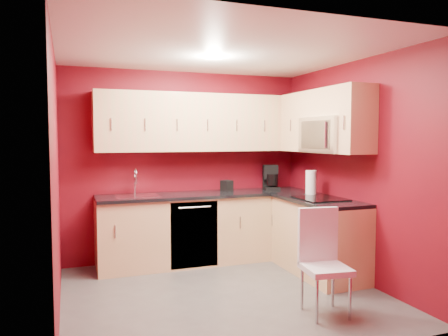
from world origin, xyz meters
TOP-DOWN VIEW (x-y plane):
  - floor at (0.00, 0.00)m, footprint 3.20×3.20m
  - ceiling at (0.00, 0.00)m, footprint 3.20×3.20m
  - wall_back at (0.00, 1.50)m, footprint 3.20×0.00m
  - wall_front at (0.00, -1.50)m, footprint 3.20×0.00m
  - wall_left at (-1.60, 0.00)m, footprint 0.00×3.00m
  - wall_right at (1.60, 0.00)m, footprint 0.00×3.00m
  - base_cabinets_back at (0.20, 1.20)m, footprint 2.80×0.60m
  - base_cabinets_right at (1.30, 0.25)m, footprint 0.60×1.30m
  - countertop_back at (0.20, 1.19)m, footprint 2.80×0.63m
  - countertop_right at (1.29, 0.23)m, footprint 0.63×1.27m
  - upper_cabinets_back at (0.20, 1.32)m, footprint 2.80×0.35m
  - upper_cabinets_right at (1.42, 0.44)m, footprint 0.35×1.55m
  - microwave at (1.39, 0.20)m, footprint 0.42×0.76m
  - cooktop at (1.28, 0.20)m, footprint 0.50×0.55m
  - sink at (-0.70, 1.20)m, footprint 0.52×0.42m
  - dishwasher_front at (-0.05, 0.91)m, footprint 0.60×0.02m
  - downlight at (0.00, 0.30)m, footprint 0.20×0.20m
  - coffee_maker at (1.18, 1.28)m, footprint 0.25×0.30m
  - napkin_holder at (0.53, 1.32)m, footprint 0.17×0.17m
  - paper_towel at (1.36, 0.53)m, footprint 0.23×0.23m
  - dining_chair at (0.70, -0.83)m, footprint 0.44×0.46m

SIDE VIEW (x-z plane):
  - floor at x=0.00m, z-range 0.00..0.00m
  - base_cabinets_back at x=0.20m, z-range 0.00..0.87m
  - base_cabinets_right at x=1.30m, z-range 0.00..0.87m
  - dishwasher_front at x=-0.05m, z-range 0.03..0.84m
  - dining_chair at x=0.70m, z-range 0.00..0.97m
  - countertop_back at x=0.20m, z-range 0.87..0.91m
  - countertop_right at x=1.29m, z-range 0.87..0.91m
  - cooktop at x=1.28m, z-range 0.91..0.92m
  - sink at x=-0.70m, z-range 0.77..1.12m
  - napkin_holder at x=0.53m, z-range 0.91..1.05m
  - paper_towel at x=1.36m, z-range 0.91..1.22m
  - coffee_maker at x=1.18m, z-range 0.91..1.24m
  - wall_back at x=0.00m, z-range -0.35..2.85m
  - wall_front at x=0.00m, z-range -0.35..2.85m
  - wall_left at x=-1.60m, z-range -0.25..2.75m
  - wall_right at x=1.60m, z-range -0.25..2.75m
  - microwave at x=1.39m, z-range 1.45..1.87m
  - upper_cabinets_back at x=0.20m, z-range 1.45..2.20m
  - upper_cabinets_right at x=1.42m, z-range 1.51..2.26m
  - downlight at x=0.00m, z-range 2.48..2.49m
  - ceiling at x=0.00m, z-range 2.50..2.50m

